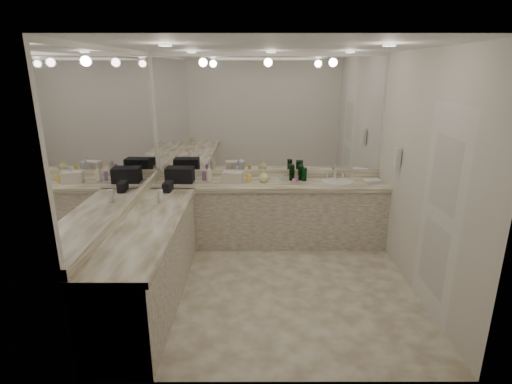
{
  "coord_description": "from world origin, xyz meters",
  "views": [
    {
      "loc": [
        -0.19,
        -4.09,
        2.39
      ],
      "look_at": [
        -0.18,
        0.4,
        1.0
      ],
      "focal_mm": 28.0,
      "sensor_mm": 36.0,
      "label": 1
    }
  ],
  "objects_px": {
    "cream_cosmetic_case": "(233,177)",
    "soap_bottle_a": "(209,173)",
    "sink": "(338,182)",
    "hand_towel": "(372,181)",
    "soap_bottle_b": "(237,174)",
    "wall_phone": "(397,158)",
    "soap_bottle_c": "(264,176)",
    "black_toiletry_bag": "(180,174)"
  },
  "relations": [
    {
      "from": "hand_towel",
      "to": "soap_bottle_a",
      "type": "distance_m",
      "value": 2.24
    },
    {
      "from": "black_toiletry_bag",
      "to": "soap_bottle_a",
      "type": "height_order",
      "value": "soap_bottle_a"
    },
    {
      "from": "hand_towel",
      "to": "soap_bottle_b",
      "type": "bearing_deg",
      "value": 178.43
    },
    {
      "from": "cream_cosmetic_case",
      "to": "soap_bottle_b",
      "type": "xyz_separation_m",
      "value": [
        0.06,
        0.07,
        0.03
      ]
    },
    {
      "from": "sink",
      "to": "hand_towel",
      "type": "bearing_deg",
      "value": -3.26
    },
    {
      "from": "black_toiletry_bag",
      "to": "soap_bottle_a",
      "type": "distance_m",
      "value": 0.4
    },
    {
      "from": "sink",
      "to": "cream_cosmetic_case",
      "type": "xyz_separation_m",
      "value": [
        -1.44,
        -0.04,
        0.08
      ]
    },
    {
      "from": "black_toiletry_bag",
      "to": "cream_cosmetic_case",
      "type": "bearing_deg",
      "value": -3.45
    },
    {
      "from": "wall_phone",
      "to": "soap_bottle_c",
      "type": "height_order",
      "value": "wall_phone"
    },
    {
      "from": "cream_cosmetic_case",
      "to": "hand_towel",
      "type": "xyz_separation_m",
      "value": [
        1.91,
        0.02,
        -0.06
      ]
    },
    {
      "from": "soap_bottle_a",
      "to": "soap_bottle_c",
      "type": "height_order",
      "value": "soap_bottle_a"
    },
    {
      "from": "hand_towel",
      "to": "soap_bottle_a",
      "type": "height_order",
      "value": "soap_bottle_a"
    },
    {
      "from": "cream_cosmetic_case",
      "to": "soap_bottle_c",
      "type": "xyz_separation_m",
      "value": [
        0.42,
        0.04,
        0.01
      ]
    },
    {
      "from": "soap_bottle_c",
      "to": "cream_cosmetic_case",
      "type": "bearing_deg",
      "value": -174.83
    },
    {
      "from": "sink",
      "to": "black_toiletry_bag",
      "type": "xyz_separation_m",
      "value": [
        -2.17,
        0.0,
        0.11
      ]
    },
    {
      "from": "wall_phone",
      "to": "hand_towel",
      "type": "xyz_separation_m",
      "value": [
        -0.14,
        0.47,
        -0.43
      ]
    },
    {
      "from": "sink",
      "to": "soap_bottle_a",
      "type": "bearing_deg",
      "value": 179.15
    },
    {
      "from": "wall_phone",
      "to": "soap_bottle_a",
      "type": "distance_m",
      "value": 2.46
    },
    {
      "from": "soap_bottle_b",
      "to": "hand_towel",
      "type": "bearing_deg",
      "value": -1.57
    },
    {
      "from": "sink",
      "to": "cream_cosmetic_case",
      "type": "distance_m",
      "value": 1.45
    },
    {
      "from": "cream_cosmetic_case",
      "to": "soap_bottle_b",
      "type": "distance_m",
      "value": 0.09
    },
    {
      "from": "hand_towel",
      "to": "soap_bottle_b",
      "type": "distance_m",
      "value": 1.86
    },
    {
      "from": "hand_towel",
      "to": "cream_cosmetic_case",
      "type": "bearing_deg",
      "value": -179.5
    },
    {
      "from": "cream_cosmetic_case",
      "to": "hand_towel",
      "type": "relative_size",
      "value": 1.22
    },
    {
      "from": "sink",
      "to": "soap_bottle_b",
      "type": "relative_size",
      "value": 2.02
    },
    {
      "from": "soap_bottle_b",
      "to": "soap_bottle_c",
      "type": "xyz_separation_m",
      "value": [
        0.36,
        -0.03,
        -0.02
      ]
    },
    {
      "from": "sink",
      "to": "soap_bottle_b",
      "type": "height_order",
      "value": "soap_bottle_b"
    },
    {
      "from": "sink",
      "to": "hand_towel",
      "type": "xyz_separation_m",
      "value": [
        0.47,
        -0.03,
        0.02
      ]
    },
    {
      "from": "hand_towel",
      "to": "soap_bottle_c",
      "type": "relative_size",
      "value": 1.23
    },
    {
      "from": "black_toiletry_bag",
      "to": "soap_bottle_a",
      "type": "bearing_deg",
      "value": 3.69
    },
    {
      "from": "wall_phone",
      "to": "hand_towel",
      "type": "height_order",
      "value": "wall_phone"
    },
    {
      "from": "sink",
      "to": "soap_bottle_b",
      "type": "xyz_separation_m",
      "value": [
        -1.39,
        0.02,
        0.11
      ]
    },
    {
      "from": "wall_phone",
      "to": "soap_bottle_a",
      "type": "height_order",
      "value": "wall_phone"
    },
    {
      "from": "cream_cosmetic_case",
      "to": "soap_bottle_a",
      "type": "xyz_separation_m",
      "value": [
        -0.33,
        0.07,
        0.04
      ]
    },
    {
      "from": "black_toiletry_bag",
      "to": "soap_bottle_c",
      "type": "distance_m",
      "value": 1.15
    },
    {
      "from": "sink",
      "to": "soap_bottle_c",
      "type": "distance_m",
      "value": 1.03
    },
    {
      "from": "wall_phone",
      "to": "soap_bottle_b",
      "type": "relative_size",
      "value": 1.1
    },
    {
      "from": "cream_cosmetic_case",
      "to": "soap_bottle_c",
      "type": "distance_m",
      "value": 0.42
    },
    {
      "from": "cream_cosmetic_case",
      "to": "soap_bottle_a",
      "type": "bearing_deg",
      "value": 179.45
    },
    {
      "from": "hand_towel",
      "to": "soap_bottle_c",
      "type": "xyz_separation_m",
      "value": [
        -1.49,
        0.02,
        0.07
      ]
    },
    {
      "from": "wall_phone",
      "to": "black_toiletry_bag",
      "type": "relative_size",
      "value": 0.65
    },
    {
      "from": "cream_cosmetic_case",
      "to": "soap_bottle_a",
      "type": "height_order",
      "value": "soap_bottle_a"
    }
  ]
}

